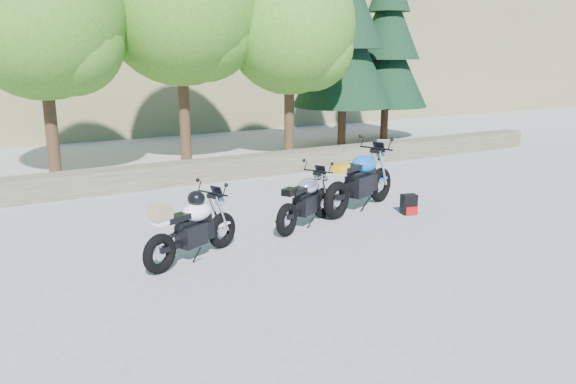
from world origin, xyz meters
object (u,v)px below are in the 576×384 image
object	(u,v)px
silver_bike	(306,201)
backpack	(409,205)
white_bike	(192,227)
blue_bike	(360,181)

from	to	relation	value
silver_bike	backpack	distance (m)	2.08
white_bike	backpack	bearing A→B (deg)	-21.50
backpack	blue_bike	bearing A→B (deg)	146.10
white_bike	silver_bike	bearing A→B (deg)	-10.72
white_bike	backpack	xyz separation A→B (m)	(4.30, 0.31, -0.31)
white_bike	backpack	distance (m)	4.32
blue_bike	backpack	size ratio (longest dim) A/B	5.81
silver_bike	backpack	xyz separation A→B (m)	(2.05, -0.29, -0.26)
blue_bike	backpack	xyz separation A→B (m)	(0.61, -0.69, -0.37)
white_bike	backpack	world-z (taller)	white_bike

